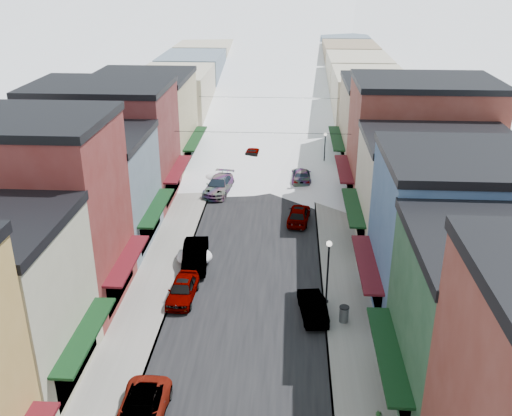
# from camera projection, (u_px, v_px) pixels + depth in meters

# --- Properties ---
(road) EXTENTS (10.00, 160.00, 0.01)m
(road) POSITION_uv_depth(u_px,v_px,m) (270.00, 137.00, 73.38)
(road) COLOR black
(road) RESTS_ON ground
(sidewalk_left) EXTENTS (3.20, 160.00, 0.15)m
(sidewalk_left) POSITION_uv_depth(u_px,v_px,m) (219.00, 136.00, 73.72)
(sidewalk_left) COLOR gray
(sidewalk_left) RESTS_ON ground
(sidewalk_right) EXTENTS (3.20, 160.00, 0.15)m
(sidewalk_right) POSITION_uv_depth(u_px,v_px,m) (321.00, 137.00, 72.98)
(sidewalk_right) COLOR gray
(sidewalk_right) RESTS_ON ground
(curb_left) EXTENTS (0.10, 160.00, 0.15)m
(curb_left) POSITION_uv_depth(u_px,v_px,m) (231.00, 136.00, 73.64)
(curb_left) COLOR slate
(curb_left) RESTS_ON ground
(curb_right) EXTENTS (0.10, 160.00, 0.15)m
(curb_right) POSITION_uv_depth(u_px,v_px,m) (309.00, 137.00, 73.07)
(curb_right) COLOR slate
(curb_right) RESTS_ON ground
(bldg_l_brick_near) EXTENTS (12.30, 8.20, 12.50)m
(bldg_l_brick_near) POSITION_uv_depth(u_px,v_px,m) (27.00, 214.00, 35.46)
(bldg_l_brick_near) COLOR maroon
(bldg_l_brick_near) RESTS_ON ground
(bldg_l_grayblue) EXTENTS (11.30, 9.20, 9.00)m
(bldg_l_grayblue) POSITION_uv_depth(u_px,v_px,m) (84.00, 190.00, 43.92)
(bldg_l_grayblue) COLOR slate
(bldg_l_grayblue) RESTS_ON ground
(bldg_l_brick_far) EXTENTS (13.30, 9.20, 11.00)m
(bldg_l_brick_far) POSITION_uv_depth(u_px,v_px,m) (105.00, 143.00, 51.83)
(bldg_l_brick_far) COLOR maroon
(bldg_l_brick_far) RESTS_ON ground
(bldg_l_tan) EXTENTS (11.30, 11.20, 10.00)m
(bldg_l_tan) POSITION_uv_depth(u_px,v_px,m) (143.00, 121.00, 61.14)
(bldg_l_tan) COLOR tan
(bldg_l_tan) RESTS_ON ground
(bldg_r_green) EXTENTS (11.30, 9.20, 9.50)m
(bldg_r_green) POSITION_uv_depth(u_px,v_px,m) (512.00, 330.00, 26.75)
(bldg_r_green) COLOR #21462C
(bldg_r_green) RESTS_ON ground
(bldg_r_blue) EXTENTS (11.30, 9.20, 10.50)m
(bldg_r_blue) POSITION_uv_depth(u_px,v_px,m) (461.00, 236.00, 34.81)
(bldg_r_blue) COLOR #38557F
(bldg_r_blue) RESTS_ON ground
(bldg_r_cream) EXTENTS (12.30, 9.20, 9.00)m
(bldg_r_cream) POSITION_uv_depth(u_px,v_px,m) (435.00, 193.00, 43.33)
(bldg_r_cream) COLOR #BFB49A
(bldg_r_cream) RESTS_ON ground
(bldg_r_brick_far) EXTENTS (13.30, 9.20, 11.50)m
(bldg_r_brick_far) POSITION_uv_depth(u_px,v_px,m) (419.00, 143.00, 51.05)
(bldg_r_brick_far) COLOR maroon
(bldg_r_brick_far) RESTS_ON ground
(bldg_r_tan) EXTENTS (11.30, 11.20, 9.50)m
(bldg_r_tan) POSITION_uv_depth(u_px,v_px,m) (390.00, 125.00, 60.67)
(bldg_r_tan) COLOR #8F795E
(bldg_r_tan) RESTS_ON ground
(distant_blocks) EXTENTS (34.00, 55.00, 8.00)m
(distant_blocks) POSITION_uv_depth(u_px,v_px,m) (276.00, 74.00, 92.88)
(distant_blocks) COLOR gray
(distant_blocks) RESTS_ON ground
(overhead_cables) EXTENTS (16.40, 15.04, 0.04)m
(overhead_cables) POSITION_uv_depth(u_px,v_px,m) (266.00, 113.00, 59.47)
(overhead_cables) COLOR black
(overhead_cables) RESTS_ON ground
(car_white_suv) EXTENTS (2.28, 4.94, 1.37)m
(car_white_suv) POSITION_uv_depth(u_px,v_px,m) (141.00, 413.00, 27.45)
(car_white_suv) COLOR white
(car_white_suv) RESTS_ON ground
(car_silver_sedan) EXTENTS (1.83, 4.27, 1.44)m
(car_silver_sedan) POSITION_uv_depth(u_px,v_px,m) (182.00, 289.00, 37.75)
(car_silver_sedan) COLOR #A9ADB1
(car_silver_sedan) RESTS_ON ground
(car_dark_hatch) EXTENTS (2.19, 5.11, 1.64)m
(car_dark_hatch) POSITION_uv_depth(u_px,v_px,m) (195.00, 255.00, 41.98)
(car_dark_hatch) COLOR black
(car_dark_hatch) RESTS_ON ground
(car_silver_wagon) EXTENTS (2.90, 5.66, 1.57)m
(car_silver_wagon) POSITION_uv_depth(u_px,v_px,m) (219.00, 185.00, 55.25)
(car_silver_wagon) COLOR gray
(car_silver_wagon) RESTS_ON ground
(car_green_sedan) EXTENTS (2.00, 4.33, 1.38)m
(car_green_sedan) POSITION_uv_depth(u_px,v_px,m) (313.00, 306.00, 35.98)
(car_green_sedan) COLOR black
(car_green_sedan) RESTS_ON ground
(car_gray_suv) EXTENTS (2.28, 4.55, 1.49)m
(car_gray_suv) POSITION_uv_depth(u_px,v_px,m) (299.00, 214.00, 49.01)
(car_gray_suv) COLOR gray
(car_gray_suv) RESTS_ON ground
(car_black_sedan) EXTENTS (1.98, 4.86, 1.41)m
(car_black_sedan) POSITION_uv_depth(u_px,v_px,m) (301.00, 175.00, 58.04)
(car_black_sedan) COLOR black
(car_black_sedan) RESTS_ON ground
(car_lane_silver) EXTENTS (2.49, 5.17, 1.70)m
(car_lane_silver) POSITION_uv_depth(u_px,v_px,m) (252.00, 157.00, 63.07)
(car_lane_silver) COLOR gray
(car_lane_silver) RESTS_ON ground
(car_lane_white) EXTENTS (3.01, 6.13, 1.68)m
(car_lane_white) POSITION_uv_depth(u_px,v_px,m) (288.00, 106.00, 85.87)
(car_lane_white) COLOR silver
(car_lane_white) RESTS_ON ground
(trash_can) EXTENTS (0.62, 0.62, 1.05)m
(trash_can) POSITION_uv_depth(u_px,v_px,m) (344.00, 314.00, 35.17)
(trash_can) COLOR #5B5D60
(trash_can) RESTS_ON sidewalk_right
(streetlamp_near) EXTENTS (0.37, 0.37, 4.46)m
(streetlamp_near) POSITION_uv_depth(u_px,v_px,m) (328.00, 264.00, 36.29)
(streetlamp_near) COLOR black
(streetlamp_near) RESTS_ON sidewalk_right
(streetlamp_far) EXTENTS (0.34, 0.34, 4.15)m
(streetlamp_far) POSITION_uv_depth(u_px,v_px,m) (325.00, 147.00, 60.18)
(streetlamp_far) COLOR black
(streetlamp_far) RESTS_ON sidewalk_right
(snow_pile_mid) EXTENTS (2.67, 2.84, 1.13)m
(snow_pile_mid) POSITION_uv_depth(u_px,v_px,m) (195.00, 256.00, 42.40)
(snow_pile_mid) COLOR white
(snow_pile_mid) RESTS_ON ground
(snow_pile_far) EXTENTS (2.21, 2.56, 0.93)m
(snow_pile_far) POSITION_uv_depth(u_px,v_px,m) (216.00, 177.00, 58.27)
(snow_pile_far) COLOR white
(snow_pile_far) RESTS_ON ground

